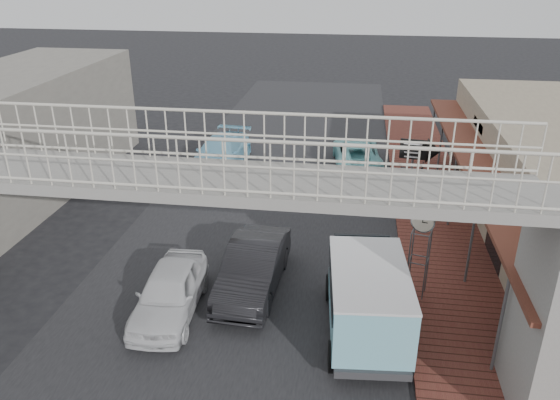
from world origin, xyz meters
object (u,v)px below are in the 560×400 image
(angkot_curb, at_px, (357,153))
(motorcycle_far, at_px, (404,196))
(white_hatchback, at_px, (170,292))
(street_clock, at_px, (423,224))
(angkot_far, at_px, (220,153))
(arrow_sign, at_px, (431,152))
(dark_sedan, at_px, (253,268))
(angkot_van, at_px, (368,292))
(motorcycle_near, at_px, (409,173))

(angkot_curb, height_order, motorcycle_far, angkot_curb)
(white_hatchback, height_order, street_clock, street_clock)
(angkot_far, distance_m, arrow_sign, 9.99)
(dark_sedan, bearing_deg, street_clock, 5.77)
(angkot_curb, height_order, angkot_far, angkot_far)
(angkot_van, bearing_deg, angkot_far, 115.41)
(angkot_far, distance_m, motorcycle_far, 9.21)
(street_clock, bearing_deg, motorcycle_near, 102.17)
(motorcycle_near, bearing_deg, street_clock, -170.89)
(dark_sedan, xyz_separation_m, motorcycle_near, (5.29, 9.05, -0.12))
(dark_sedan, height_order, angkot_far, dark_sedan)
(motorcycle_far, bearing_deg, motorcycle_near, -25.34)
(angkot_curb, relative_size, arrow_sign, 1.70)
(angkot_van, height_order, arrow_sign, arrow_sign)
(motorcycle_near, bearing_deg, angkot_curb, 58.49)
(dark_sedan, bearing_deg, motorcycle_far, 55.02)
(dark_sedan, distance_m, street_clock, 5.17)
(motorcycle_far, xyz_separation_m, arrow_sign, (0.94, 0.63, 1.71))
(street_clock, bearing_deg, dark_sedan, -161.75)
(motorcycle_near, bearing_deg, angkot_far, 94.93)
(street_clock, bearing_deg, angkot_van, -111.03)
(dark_sedan, xyz_separation_m, angkot_curb, (2.95, 11.26, -0.09))
(angkot_van, distance_m, street_clock, 2.75)
(angkot_curb, bearing_deg, street_clock, 94.59)
(motorcycle_near, bearing_deg, angkot_van, -178.18)
(white_hatchback, distance_m, motorcycle_far, 10.59)
(white_hatchback, bearing_deg, angkot_curb, 65.52)
(white_hatchback, xyz_separation_m, motorcycle_near, (7.41, 10.59, -0.07))
(white_hatchback, relative_size, dark_sedan, 0.89)
(white_hatchback, bearing_deg, dark_sedan, 33.15)
(angkot_curb, distance_m, motorcycle_far, 5.22)
(white_hatchback, relative_size, angkot_far, 0.80)
(angkot_van, bearing_deg, motorcycle_near, 75.20)
(dark_sedan, xyz_separation_m, angkot_far, (-3.54, 10.11, -0.02))
(white_hatchback, relative_size, street_clock, 1.44)
(white_hatchback, height_order, arrow_sign, arrow_sign)
(angkot_curb, xyz_separation_m, motorcycle_far, (1.93, -4.85, -0.03))
(white_hatchback, height_order, angkot_curb, white_hatchback)
(angkot_curb, xyz_separation_m, angkot_far, (-6.49, -1.14, 0.08))
(angkot_van, xyz_separation_m, arrow_sign, (2.44, 8.81, 0.95))
(white_hatchback, bearing_deg, street_clock, 11.77)
(white_hatchback, distance_m, angkot_van, 5.56)
(angkot_van, xyz_separation_m, street_clock, (1.49, 2.06, 1.04))
(motorcycle_far, height_order, street_clock, street_clock)
(angkot_far, bearing_deg, white_hatchback, -78.02)
(motorcycle_far, height_order, arrow_sign, arrow_sign)
(dark_sedan, xyz_separation_m, street_clock, (4.89, 0.29, 1.67))
(white_hatchback, bearing_deg, motorcycle_near, 52.15)
(dark_sedan, bearing_deg, white_hatchback, -141.62)
(angkot_curb, distance_m, street_clock, 11.27)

